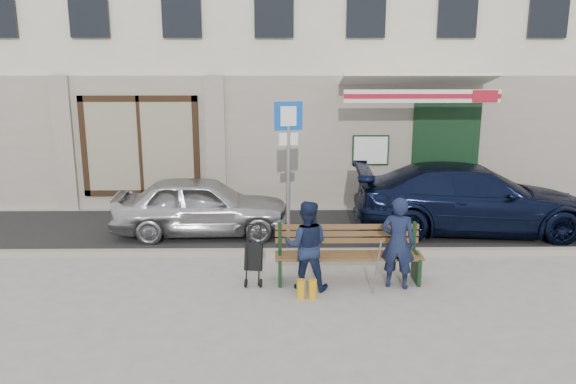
{
  "coord_description": "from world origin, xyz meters",
  "views": [
    {
      "loc": [
        0.14,
        -8.42,
        3.58
      ],
      "look_at": [
        0.28,
        1.6,
        1.2
      ],
      "focal_mm": 35.0,
      "sensor_mm": 36.0,
      "label": 1
    }
  ],
  "objects_px": {
    "car_silver": "(202,206)",
    "stroller": "(254,258)",
    "man": "(398,243)",
    "parking_sign": "(288,152)",
    "woman": "(307,245)",
    "bench": "(346,255)",
    "car_navy": "(471,198)"
  },
  "relations": [
    {
      "from": "man",
      "to": "parking_sign",
      "type": "bearing_deg",
      "value": -29.77
    },
    {
      "from": "car_silver",
      "to": "man",
      "type": "bearing_deg",
      "value": -130.81
    },
    {
      "from": "car_silver",
      "to": "woman",
      "type": "bearing_deg",
      "value": -146.38
    },
    {
      "from": "car_navy",
      "to": "woman",
      "type": "height_order",
      "value": "woman"
    },
    {
      "from": "woman",
      "to": "bench",
      "type": "bearing_deg",
      "value": -150.94
    },
    {
      "from": "car_silver",
      "to": "parking_sign",
      "type": "height_order",
      "value": "parking_sign"
    },
    {
      "from": "bench",
      "to": "man",
      "type": "relative_size",
      "value": 1.62
    },
    {
      "from": "car_navy",
      "to": "stroller",
      "type": "bearing_deg",
      "value": 125.37
    },
    {
      "from": "stroller",
      "to": "car_silver",
      "type": "bearing_deg",
      "value": 121.65
    },
    {
      "from": "man",
      "to": "stroller",
      "type": "bearing_deg",
      "value": 11.8
    },
    {
      "from": "man",
      "to": "woman",
      "type": "xyz_separation_m",
      "value": [
        -1.45,
        -0.04,
        -0.02
      ]
    },
    {
      "from": "car_navy",
      "to": "bench",
      "type": "bearing_deg",
      "value": 136.19
    },
    {
      "from": "bench",
      "to": "woman",
      "type": "distance_m",
      "value": 0.76
    },
    {
      "from": "parking_sign",
      "to": "stroller",
      "type": "height_order",
      "value": "parking_sign"
    },
    {
      "from": "car_silver",
      "to": "stroller",
      "type": "height_order",
      "value": "car_silver"
    },
    {
      "from": "bench",
      "to": "man",
      "type": "xyz_separation_m",
      "value": [
        0.8,
        -0.24,
        0.28
      ]
    },
    {
      "from": "bench",
      "to": "woman",
      "type": "height_order",
      "value": "woman"
    },
    {
      "from": "car_navy",
      "to": "parking_sign",
      "type": "distance_m",
      "value": 4.23
    },
    {
      "from": "man",
      "to": "woman",
      "type": "height_order",
      "value": "man"
    },
    {
      "from": "car_navy",
      "to": "bench",
      "type": "relative_size",
      "value": 2.05
    },
    {
      "from": "man",
      "to": "stroller",
      "type": "height_order",
      "value": "man"
    },
    {
      "from": "parking_sign",
      "to": "bench",
      "type": "height_order",
      "value": "parking_sign"
    },
    {
      "from": "man",
      "to": "woman",
      "type": "bearing_deg",
      "value": 18.25
    },
    {
      "from": "parking_sign",
      "to": "woman",
      "type": "bearing_deg",
      "value": -95.5
    },
    {
      "from": "parking_sign",
      "to": "man",
      "type": "height_order",
      "value": "parking_sign"
    },
    {
      "from": "car_navy",
      "to": "parking_sign",
      "type": "xyz_separation_m",
      "value": [
        -3.88,
        -1.2,
        1.2
      ]
    },
    {
      "from": "woman",
      "to": "car_silver",
      "type": "bearing_deg",
      "value": -48.89
    },
    {
      "from": "woman",
      "to": "parking_sign",
      "type": "bearing_deg",
      "value": -76.11
    },
    {
      "from": "car_silver",
      "to": "woman",
      "type": "xyz_separation_m",
      "value": [
        2.04,
        -2.88,
        0.1
      ]
    },
    {
      "from": "car_silver",
      "to": "man",
      "type": "distance_m",
      "value": 4.5
    },
    {
      "from": "stroller",
      "to": "bench",
      "type": "bearing_deg",
      "value": 9.21
    },
    {
      "from": "car_navy",
      "to": "stroller",
      "type": "relative_size",
      "value": 5.07
    }
  ]
}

